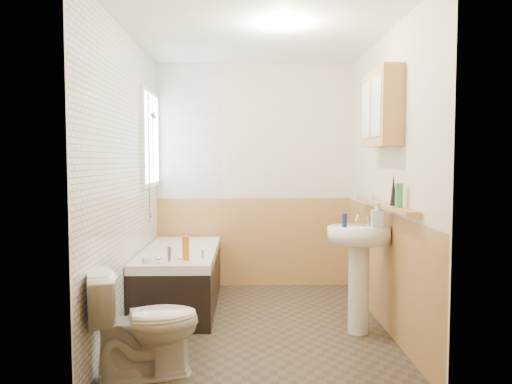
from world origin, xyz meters
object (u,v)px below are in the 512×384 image
toilet (145,324)px  medicine_cabinet (381,109)px  sink (359,257)px  pine_shelf (383,204)px  bathtub (180,277)px

toilet → medicine_cabinet: size_ratio=1.06×
toilet → sink: 1.81m
medicine_cabinet → toilet: bearing=-154.9°
sink → pine_shelf: size_ratio=0.66×
toilet → medicine_cabinet: (1.77, 0.83, 1.49)m
toilet → pine_shelf: (1.80, 0.84, 0.71)m
pine_shelf → bathtub: bearing=157.4°
pine_shelf → toilet: bearing=-155.1°
bathtub → toilet: same height
pine_shelf → medicine_cabinet: size_ratio=2.23×
toilet → pine_shelf: bearing=-81.9°
bathtub → pine_shelf: pine_shelf is taller
sink → toilet: bearing=-156.4°
bathtub → toilet: (-0.03, -1.57, 0.06)m
toilet → pine_shelf: size_ratio=0.48×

